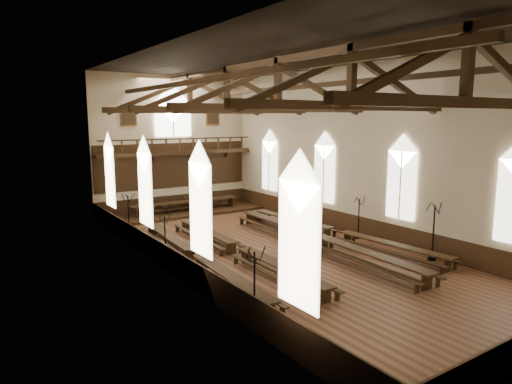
% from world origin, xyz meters
% --- Properties ---
extents(ground, '(26.00, 26.00, 0.00)m').
position_xyz_m(ground, '(0.00, 0.00, 0.00)').
color(ground, brown).
rests_on(ground, ground).
extents(room_walls, '(26.00, 26.00, 26.00)m').
position_xyz_m(room_walls, '(0.00, 0.00, 6.46)').
color(room_walls, beige).
rests_on(room_walls, ground).
extents(wainscot_band, '(12.00, 26.00, 1.20)m').
position_xyz_m(wainscot_band, '(0.00, 0.00, 0.60)').
color(wainscot_band, '#382010').
rests_on(wainscot_band, ground).
extents(side_windows, '(11.85, 19.80, 4.50)m').
position_xyz_m(side_windows, '(-0.00, -0.00, 3.74)').
color(side_windows, white).
rests_on(side_windows, room_walls).
extents(end_window, '(2.80, 0.12, 3.80)m').
position_xyz_m(end_window, '(0.00, 12.90, 7.22)').
color(end_window, white).
rests_on(end_window, room_walls).
extents(minstrels_gallery, '(11.80, 1.24, 3.70)m').
position_xyz_m(minstrels_gallery, '(0.00, 12.66, 3.91)').
color(minstrels_gallery, '#3B2712').
rests_on(minstrels_gallery, room_walls).
extents(portraits, '(7.75, 0.09, 1.45)m').
position_xyz_m(portraits, '(0.00, 12.90, 7.10)').
color(portraits, brown).
rests_on(portraits, room_walls).
extents(roof_trusses, '(11.70, 25.70, 2.80)m').
position_xyz_m(roof_trusses, '(0.00, -0.00, 8.22)').
color(roof_trusses, '#3B2712').
rests_on(roof_trusses, room_walls).
extents(refectory_row_a, '(1.85, 13.95, 0.69)m').
position_xyz_m(refectory_row_a, '(-4.57, 0.26, 0.51)').
color(refectory_row_a, '#3B2712').
rests_on(refectory_row_a, ground).
extents(refectory_row_b, '(1.64, 13.91, 0.69)m').
position_xyz_m(refectory_row_b, '(-2.24, 0.16, 0.50)').
color(refectory_row_b, '#3B2712').
rests_on(refectory_row_b, ground).
extents(refectory_row_c, '(1.85, 14.71, 0.78)m').
position_xyz_m(refectory_row_c, '(2.15, -0.75, 0.57)').
color(refectory_row_c, '#3B2712').
rests_on(refectory_row_c, ground).
extents(refectory_row_d, '(1.92, 14.02, 0.70)m').
position_xyz_m(refectory_row_d, '(4.05, -0.23, 0.51)').
color(refectory_row_d, '#3B2712').
rests_on(refectory_row_d, ground).
extents(dais, '(11.40, 3.20, 0.21)m').
position_xyz_m(dais, '(0.15, 11.40, 0.11)').
color(dais, '#382010').
rests_on(dais, ground).
extents(high_table, '(8.12, 1.16, 0.76)m').
position_xyz_m(high_table, '(0.15, 11.40, 0.86)').
color(high_table, '#3B2712').
rests_on(high_table, dais).
extents(high_chairs, '(6.75, 0.45, 0.98)m').
position_xyz_m(high_chairs, '(0.15, 12.19, 0.75)').
color(high_chairs, '#3B2712').
rests_on(high_chairs, dais).
extents(candelabrum_left_near, '(0.78, 0.77, 2.63)m').
position_xyz_m(candelabrum_left_near, '(-5.55, -6.25, 0.80)').
color(candelabrum_left_near, black).
rests_on(candelabrum_left_near, ground).
extents(candelabrum_left_mid, '(0.73, 0.70, 2.43)m').
position_xyz_m(candelabrum_left_mid, '(-5.55, 1.52, 0.74)').
color(candelabrum_left_mid, black).
rests_on(candelabrum_left_mid, ground).
extents(candelabrum_left_far, '(0.78, 0.79, 2.65)m').
position_xyz_m(candelabrum_left_far, '(-5.55, 6.87, 0.81)').
color(candelabrum_left_far, black).
rests_on(candelabrum_left_far, ground).
extents(candelabrum_right_near, '(0.85, 0.86, 2.89)m').
position_xyz_m(candelabrum_right_near, '(5.55, -5.36, 0.88)').
color(candelabrum_right_near, black).
rests_on(candelabrum_right_near, ground).
extents(candelabrum_right_mid, '(0.75, 0.70, 2.47)m').
position_xyz_m(candelabrum_right_mid, '(5.55, -0.43, 0.75)').
color(candelabrum_right_mid, black).
rests_on(candelabrum_right_mid, ground).
extents(candelabrum_right_far, '(0.86, 0.80, 2.83)m').
position_xyz_m(candelabrum_right_far, '(5.55, 6.36, 0.86)').
color(candelabrum_right_far, black).
rests_on(candelabrum_right_far, ground).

